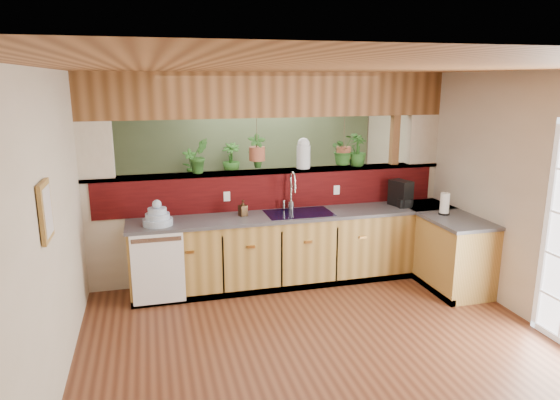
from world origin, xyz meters
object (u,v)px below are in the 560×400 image
object	(u,v)px
glass_jar	(303,153)
paper_towel	(445,204)
faucet	(292,189)
shelving_console	(216,205)
soap_dispenser	(243,208)
dish_stack	(158,217)
coffee_maker	(401,194)

from	to	relation	value
glass_jar	paper_towel	bearing A→B (deg)	-30.02
faucet	shelving_console	world-z (taller)	faucet
soap_dispenser	dish_stack	bearing A→B (deg)	-172.15
dish_stack	glass_jar	size ratio (longest dim) A/B	0.85
faucet	dish_stack	bearing A→B (deg)	-171.64
dish_stack	shelving_console	xyz separation A→B (m)	(0.97, 2.37, -0.49)
paper_towel	shelving_console	distance (m)	3.74
dish_stack	soap_dispenser	world-z (taller)	dish_stack
paper_towel	glass_jar	size ratio (longest dim) A/B	0.72
faucet	shelving_console	xyz separation A→B (m)	(-0.68, 2.12, -0.67)
dish_stack	glass_jar	bearing A→B (deg)	13.97
shelving_console	dish_stack	bearing A→B (deg)	-118.13
paper_towel	shelving_console	xyz separation A→B (m)	(-2.44, 2.79, -0.53)
dish_stack	soap_dispenser	distance (m)	1.02
faucet	shelving_console	size ratio (longest dim) A/B	0.34
paper_towel	glass_jar	bearing A→B (deg)	149.98
coffee_maker	glass_jar	bearing A→B (deg)	146.33
shelving_console	coffee_maker	bearing A→B (deg)	-52.70
faucet	shelving_console	bearing A→B (deg)	107.85
coffee_maker	paper_towel	size ratio (longest dim) A/B	1.18
soap_dispenser	glass_jar	bearing A→B (deg)	20.72
dish_stack	glass_jar	world-z (taller)	glass_jar
faucet	coffee_maker	distance (m)	1.45
dish_stack	coffee_maker	bearing A→B (deg)	1.87
glass_jar	shelving_console	distance (m)	2.37
paper_towel	glass_jar	xyz separation A→B (m)	(-1.53, 0.89, 0.56)
faucet	paper_towel	size ratio (longest dim) A/B	1.76
coffee_maker	faucet	bearing A→B (deg)	157.30
glass_jar	soap_dispenser	bearing A→B (deg)	-159.28
coffee_maker	paper_towel	xyz separation A→B (m)	(0.31, -0.52, -0.03)
coffee_maker	dish_stack	bearing A→B (deg)	164.79
paper_towel	shelving_console	bearing A→B (deg)	131.16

